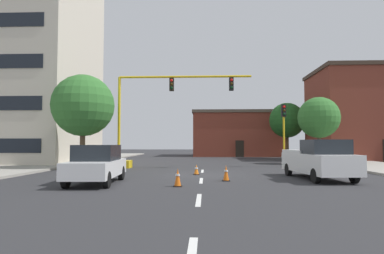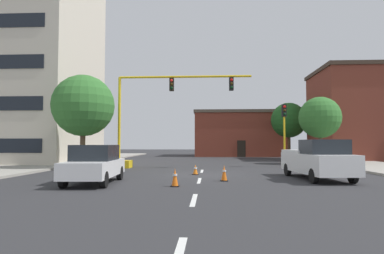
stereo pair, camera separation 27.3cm
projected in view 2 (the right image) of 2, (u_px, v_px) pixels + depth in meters
name	position (u px, v px, depth m)	size (l,w,h in m)	color
ground_plane	(201.00, 175.00, 19.16)	(160.00, 160.00, 0.00)	#2D2D30
sidewalk_left	(47.00, 164.00, 27.83)	(6.00, 56.00, 0.14)	#9E998E
sidewalk_right	(368.00, 165.00, 26.45)	(6.00, 56.00, 0.14)	#9E998E
lane_stripe_seg_1	(194.00, 200.00, 10.68)	(0.16, 2.40, 0.01)	silver
lane_stripe_seg_2	(199.00, 181.00, 16.16)	(0.16, 2.40, 0.01)	silver
lane_stripe_seg_3	(202.00, 171.00, 21.65)	(0.16, 2.40, 0.01)	silver
building_tall_left	(23.00, 41.00, 31.85)	(12.74, 11.80, 23.13)	beige
building_brick_center	(238.00, 134.00, 48.87)	(12.62, 10.21, 6.33)	brown
building_row_right	(369.00, 114.00, 35.89)	(11.13, 8.66, 9.82)	brown
traffic_signal_gantry	(139.00, 136.00, 24.66)	(10.70, 1.20, 6.83)	yellow
traffic_light_pole_right	(284.00, 121.00, 25.45)	(0.32, 0.47, 4.80)	yellow
tree_right_far	(289.00, 120.00, 40.46)	(4.26, 4.26, 6.75)	#4C3823
tree_right_mid	(320.00, 118.00, 29.18)	(3.62, 3.62, 5.89)	brown
tree_left_near	(83.00, 106.00, 23.50)	(4.34, 4.34, 6.65)	brown
pickup_truck_white	(317.00, 160.00, 16.82)	(2.46, 5.55, 1.99)	white
sedan_white_near_left	(95.00, 164.00, 15.07)	(2.12, 4.61, 1.74)	white
traffic_cone_roadside_a	(175.00, 178.00, 13.95)	(0.36, 0.36, 0.77)	black
traffic_cone_roadside_b	(195.00, 170.00, 19.22)	(0.36, 0.36, 0.59)	black
traffic_cone_roadside_c	(224.00, 173.00, 15.98)	(0.36, 0.36, 0.77)	black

